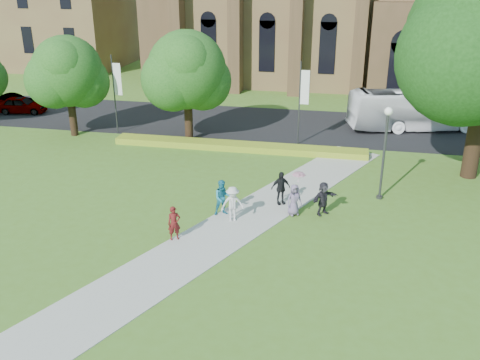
% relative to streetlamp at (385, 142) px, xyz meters
% --- Properties ---
extents(ground, '(160.00, 160.00, 0.00)m').
position_rel_streetlamp_xyz_m(ground, '(-7.50, -6.50, -3.30)').
color(ground, '#486D20').
rests_on(ground, ground).
extents(road, '(160.00, 10.00, 0.02)m').
position_rel_streetlamp_xyz_m(road, '(-7.50, 13.50, -3.29)').
color(road, black).
rests_on(road, ground).
extents(footpath, '(15.58, 28.54, 0.04)m').
position_rel_streetlamp_xyz_m(footpath, '(-7.50, -5.50, -3.28)').
color(footpath, '#B2B2A8').
rests_on(footpath, ground).
extents(flower_hedge, '(18.00, 1.40, 0.45)m').
position_rel_streetlamp_xyz_m(flower_hedge, '(-9.50, 6.70, -3.07)').
color(flower_hedge, gold).
rests_on(flower_hedge, ground).
extents(streetlamp, '(0.44, 0.44, 5.24)m').
position_rel_streetlamp_xyz_m(streetlamp, '(0.00, 0.00, 0.00)').
color(streetlamp, '#38383D').
rests_on(streetlamp, ground).
extents(street_tree_0, '(5.20, 5.20, 7.50)m').
position_rel_streetlamp_xyz_m(street_tree_0, '(-22.50, 7.50, 1.58)').
color(street_tree_0, '#332114').
rests_on(street_tree_0, ground).
extents(street_tree_1, '(5.60, 5.60, 8.05)m').
position_rel_streetlamp_xyz_m(street_tree_1, '(-13.50, 8.00, 1.93)').
color(street_tree_1, '#332114').
rests_on(street_tree_1, ground).
extents(banner_pole_0, '(0.70, 0.10, 6.00)m').
position_rel_streetlamp_xyz_m(banner_pole_0, '(-5.39, 8.70, 0.09)').
color(banner_pole_0, '#38383D').
rests_on(banner_pole_0, ground).
extents(banner_pole_1, '(0.70, 0.10, 6.00)m').
position_rel_streetlamp_xyz_m(banner_pole_1, '(-19.39, 8.70, 0.09)').
color(banner_pole_1, '#38383D').
rests_on(banner_pole_1, ground).
extents(tour_coach, '(11.94, 5.56, 3.24)m').
position_rel_streetlamp_xyz_m(tour_coach, '(3.69, 14.45, -1.66)').
color(tour_coach, silver).
rests_on(tour_coach, road).
extents(car_0, '(4.50, 2.42, 1.45)m').
position_rel_streetlamp_xyz_m(car_0, '(-30.12, 12.50, -2.55)').
color(car_0, gray).
rests_on(car_0, road).
extents(car_1, '(3.75, 1.39, 1.23)m').
position_rel_streetlamp_xyz_m(car_1, '(-31.96, 14.11, -2.66)').
color(car_1, gray).
rests_on(car_1, road).
extents(pedestrian_0, '(0.73, 0.65, 1.68)m').
position_rel_streetlamp_xyz_m(pedestrian_0, '(-9.74, -6.96, -2.42)').
color(pedestrian_0, '#541413').
rests_on(pedestrian_0, footpath).
extents(pedestrian_1, '(1.15, 1.05, 1.91)m').
position_rel_streetlamp_xyz_m(pedestrian_1, '(-8.12, -3.86, -2.30)').
color(pedestrian_1, teal).
rests_on(pedestrian_1, footpath).
extents(pedestrian_2, '(1.37, 1.08, 1.86)m').
position_rel_streetlamp_xyz_m(pedestrian_2, '(-7.46, -4.46, -2.33)').
color(pedestrian_2, '#B9B9B9').
rests_on(pedestrian_2, footpath).
extents(pedestrian_3, '(1.17, 0.93, 1.86)m').
position_rel_streetlamp_xyz_m(pedestrian_3, '(-5.35, -1.93, -2.33)').
color(pedestrian_3, black).
rests_on(pedestrian_3, footpath).
extents(pedestrian_4, '(0.98, 0.90, 1.68)m').
position_rel_streetlamp_xyz_m(pedestrian_4, '(-4.48, -3.12, -2.42)').
color(pedestrian_4, slate).
rests_on(pedestrian_4, footpath).
extents(pedestrian_5, '(1.51, 1.58, 1.79)m').
position_rel_streetlamp_xyz_m(pedestrian_5, '(-3.01, -2.77, -2.36)').
color(pedestrian_5, '#26242B').
rests_on(pedestrian_5, footpath).
extents(parasol, '(0.88, 0.88, 0.59)m').
position_rel_streetlamp_xyz_m(parasol, '(-4.30, -3.02, -1.28)').
color(parasol, '#E3A0B8').
rests_on(parasol, pedestrian_4).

